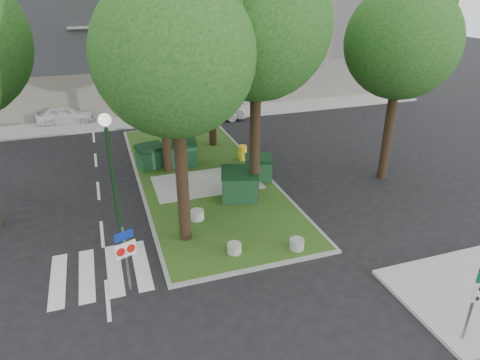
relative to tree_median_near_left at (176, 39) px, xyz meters
name	(u,v)px	position (x,y,z in m)	size (l,w,h in m)	color
ground	(245,271)	(1.41, -2.56, -7.32)	(120.00, 120.00, 0.00)	black
median_island	(202,175)	(1.91, 5.44, -7.26)	(6.00, 16.00, 0.12)	#244814
median_kerb	(202,176)	(1.91, 5.44, -7.27)	(6.30, 16.30, 0.10)	gray
sidewalk_corner	(478,293)	(7.91, -6.06, -7.26)	(5.00, 4.00, 0.12)	#999993
building_sidewalk	(159,119)	(1.41, 15.94, -7.26)	(42.00, 3.00, 0.12)	#999993
zebra_crossing	(128,267)	(-2.34, -1.06, -7.31)	(5.00, 3.00, 0.01)	silver
tree_median_near_left	(176,39)	(0.00, 0.00, 0.00)	(5.20, 5.20, 10.53)	black
tree_median_near_right	(259,10)	(3.50, 2.00, 0.67)	(5.60, 5.60, 11.46)	black
tree_median_mid	(159,29)	(0.50, 6.50, -0.34)	(4.80, 4.80, 9.99)	black
tree_street_right	(404,31)	(10.50, 2.50, -0.33)	(5.00, 5.00, 10.06)	black
dumpster_a	(151,156)	(-0.35, 7.16, -6.59)	(1.57, 1.29, 1.26)	#113E1F
dumpster_b	(182,153)	(1.25, 6.95, -6.52)	(1.61, 1.20, 1.41)	#134323
dumpster_c	(240,185)	(2.85, 2.27, -6.48)	(1.85, 1.53, 1.49)	#0F331A
dumpster_d	(258,168)	(4.41, 4.02, -6.61)	(1.52, 1.25, 1.22)	#123B1D
bollard_left	(197,215)	(0.65, 1.15, -7.00)	(0.56, 0.56, 0.40)	#A5A4A0
bollard_right	(297,244)	(3.57, -2.06, -7.01)	(0.53, 0.53, 0.38)	gray
bollard_mid	(234,248)	(1.35, -1.57, -7.02)	(0.50, 0.50, 0.36)	#A09F9A
litter_bin	(243,153)	(4.50, 6.64, -6.80)	(0.46, 0.46, 0.80)	yellow
street_lamp	(112,171)	(-2.42, -0.20, -4.04)	(0.42, 0.42, 5.22)	black
traffic_sign_pole	(125,251)	(-2.37, -2.28, -5.85)	(0.66, 0.28, 2.29)	slate
car_white	(66,115)	(-4.73, 16.94, -6.67)	(1.53, 3.80, 1.29)	white
car_silver	(211,110)	(4.91, 14.49, -6.56)	(1.60, 4.59, 1.51)	#9B9DA2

